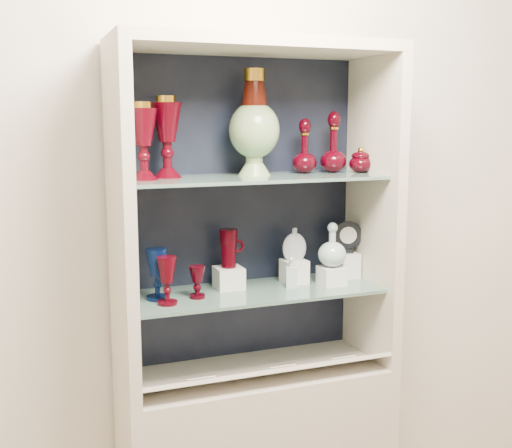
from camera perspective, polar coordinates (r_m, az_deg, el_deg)
name	(u,v)px	position (r m, az deg, el deg)	size (l,w,h in m)	color
wall_back	(236,190)	(2.49, -1.79, 3.04)	(3.50, 0.02, 2.80)	silver
cabinet_back_panel	(239,210)	(2.47, -1.56, 1.24)	(0.98, 0.02, 1.15)	black
cabinet_side_left	(121,225)	(2.17, -11.93, -0.07)	(0.04, 0.40, 1.15)	beige
cabinet_side_right	(373,210)	(2.50, 10.34, 1.19)	(0.04, 0.40, 1.15)	beige
cabinet_top_cap	(256,46)	(2.28, 0.00, 15.56)	(1.00, 0.40, 0.04)	beige
shelf_lower	(254,292)	(2.37, -0.17, -6.05)	(0.92, 0.34, 0.01)	slate
shelf_upper	(254,178)	(2.30, -0.18, 4.12)	(0.92, 0.34, 0.01)	slate
label_ledge	(267,373)	(2.34, 0.98, -13.08)	(0.92, 0.18, 0.01)	beige
label_card_0	(199,379)	(2.26, -5.09, -13.53)	(0.10, 0.07, 0.00)	white
label_card_1	(340,358)	(2.45, 7.49, -11.73)	(0.10, 0.07, 0.00)	white
label_card_2	(280,367)	(2.35, 2.13, -12.57)	(0.10, 0.07, 0.00)	white
pedestal_lamp_left	(167,137)	(2.26, -7.93, 7.67)	(0.11, 0.11, 0.28)	#48000B
pedestal_lamp_right	(143,141)	(2.18, -9.98, 7.27)	(0.10, 0.10, 0.26)	#48000B
enamel_urn	(254,123)	(2.33, -0.15, 9.00)	(0.18, 0.18, 0.38)	#084724
ruby_decanter_a	(334,138)	(2.47, 6.92, 7.56)	(0.10, 0.10, 0.26)	#39010A
ruby_decanter_b	(305,144)	(2.42, 4.34, 7.07)	(0.09, 0.09, 0.22)	#39010A
lidded_bowl	(360,160)	(2.48, 9.27, 5.66)	(0.09, 0.09, 0.10)	#39010A
cobalt_goblet	(157,274)	(2.26, -8.79, -4.43)	(0.08, 0.08, 0.18)	#041546
ruby_goblet_tall	(167,281)	(2.19, -7.92, -5.02)	(0.07, 0.07, 0.16)	#48000B
ruby_goblet_small	(197,282)	(2.26, -5.25, -5.17)	(0.06, 0.06, 0.11)	#39010A
riser_ruby_pitcher	(229,278)	(2.39, -2.44, -4.80)	(0.10, 0.10, 0.08)	silver
ruby_pitcher	(229,248)	(2.36, -2.46, -2.17)	(0.11, 0.07, 0.14)	#48000B
clear_square_bottle	(291,272)	(2.39, 3.17, -4.31)	(0.04, 0.04, 0.12)	#A3BBC1
riser_flat_flask	(294,271)	(2.47, 3.41, -4.23)	(0.09, 0.09, 0.09)	silver
flat_flask	(294,243)	(2.44, 3.44, -1.74)	(0.09, 0.04, 0.13)	#AFB5C3
riser_clear_round_decanter	(332,276)	(2.45, 6.74, -4.59)	(0.09, 0.09, 0.07)	silver
clear_round_decanter	(332,246)	(2.43, 6.79, -1.94)	(0.11, 0.11, 0.16)	#A3BBC1
riser_cameo_medallion	(347,265)	(2.57, 8.11, -3.64)	(0.08, 0.08, 0.10)	silver
cameo_medallion	(348,236)	(2.55, 8.17, -1.10)	(0.11, 0.04, 0.13)	black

